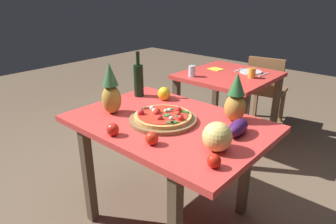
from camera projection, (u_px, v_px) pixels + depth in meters
The scene contains 21 objects.
ground_plane at pixel (168, 215), 2.22m from camera, with size 10.00×10.00×0.00m, color brown.
display_table at pixel (168, 134), 1.97m from camera, with size 1.26×0.87×0.76m.
background_table at pixel (228, 85), 3.07m from camera, with size 0.85×0.90×0.76m.
dining_chair at pixel (266, 87), 3.53m from camera, with size 0.46×0.46×0.85m.
pizza_board at pixel (163, 120), 1.92m from camera, with size 0.43×0.43×0.03m, color brown.
pizza at pixel (163, 116), 1.91m from camera, with size 0.37×0.37×0.06m.
wine_bottle at pixel (139, 80), 2.34m from camera, with size 0.08×0.08×0.35m.
pineapple_left at pixel (111, 91), 2.00m from camera, with size 0.13×0.13×0.35m.
pineapple_right at pixel (236, 100), 1.89m from camera, with size 0.13×0.13×0.31m.
melon at pixel (217, 137), 1.55m from camera, with size 0.16×0.16×0.16m, color #E3CC6B.
bell_pepper at pixel (164, 94), 2.29m from camera, with size 0.10×0.10×0.11m, color yellow.
eggplant at pixel (238, 128), 1.73m from camera, with size 0.20×0.09×0.09m, color #3F1950.
tomato_at_corner at pixel (214, 161), 1.41m from camera, with size 0.07×0.07×0.07m, color red.
tomato_beside_pepper at pixel (152, 138), 1.63m from camera, with size 0.07×0.07×0.07m, color red.
tomato_by_bottle at pixel (113, 129), 1.73m from camera, with size 0.07×0.07×0.07m, color red.
drinking_glass_juice at pixel (252, 73), 2.87m from camera, with size 0.07×0.07×0.09m, color gold.
drinking_glass_water at pixel (192, 71), 2.91m from camera, with size 0.07×0.07×0.11m, color silver.
dinner_plate at pixel (251, 72), 3.07m from camera, with size 0.22×0.22×0.02m, color white.
fork_utensil at pixel (238, 70), 3.16m from camera, with size 0.02×0.18×0.01m, color silver.
knife_utensil at pixel (264, 75), 2.98m from camera, with size 0.02×0.18×0.01m, color silver.
napkin_folded at pixel (216, 69), 3.20m from camera, with size 0.14×0.12×0.01m, color yellow.
Camera 1 is at (1.17, -1.33, 1.54)m, focal length 32.12 mm.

